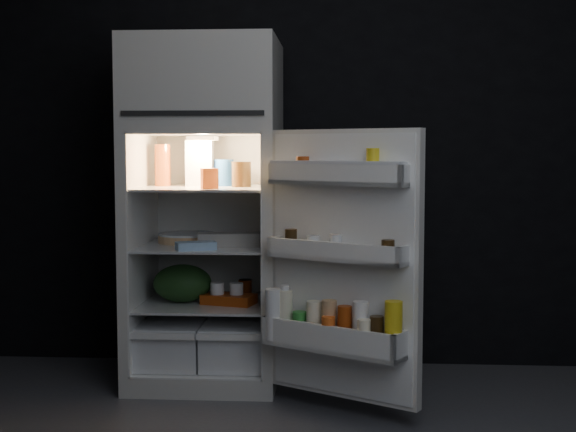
# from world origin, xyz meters

# --- Properties ---
(wall_back) EXTENTS (4.00, 0.00, 2.70)m
(wall_back) POSITION_xyz_m (0.00, 1.70, 1.35)
(wall_back) COLOR black
(wall_back) RESTS_ON ground
(wall_front) EXTENTS (4.00, 0.00, 2.70)m
(wall_front) POSITION_xyz_m (0.00, -1.70, 1.35)
(wall_front) COLOR black
(wall_front) RESTS_ON ground
(refrigerator) EXTENTS (0.76, 0.71, 1.78)m
(refrigerator) POSITION_xyz_m (-0.66, 1.32, 0.96)
(refrigerator) COLOR silver
(refrigerator) RESTS_ON ground
(fridge_door) EXTENTS (0.72, 0.53, 1.22)m
(fridge_door) POSITION_xyz_m (0.04, 0.75, 0.68)
(fridge_door) COLOR silver
(fridge_door) RESTS_ON ground
(milk_jug) EXTENTS (0.15, 0.15, 0.24)m
(milk_jug) POSITION_xyz_m (-0.71, 1.37, 1.15)
(milk_jug) COLOR white
(milk_jug) RESTS_ON refrigerator
(mayo_jar) EXTENTS (0.12, 0.12, 0.14)m
(mayo_jar) POSITION_xyz_m (-0.58, 1.38, 1.10)
(mayo_jar) COLOR #1E51A7
(mayo_jar) RESTS_ON refrigerator
(jam_jar) EXTENTS (0.13, 0.13, 0.13)m
(jam_jar) POSITION_xyz_m (-0.47, 1.27, 1.09)
(jam_jar) COLOR #301F0D
(jam_jar) RESTS_ON refrigerator
(amber_bottle) EXTENTS (0.08, 0.08, 0.22)m
(amber_bottle) POSITION_xyz_m (-0.90, 1.36, 1.14)
(amber_bottle) COLOR #B2501C
(amber_bottle) RESTS_ON refrigerator
(small_carton) EXTENTS (0.09, 0.08, 0.10)m
(small_carton) POSITION_xyz_m (-0.61, 1.09, 1.08)
(small_carton) COLOR orange
(small_carton) RESTS_ON refrigerator
(egg_carton) EXTENTS (0.34, 0.17, 0.07)m
(egg_carton) POSITION_xyz_m (-0.52, 1.19, 0.76)
(egg_carton) COLOR gray
(egg_carton) RESTS_ON refrigerator
(pie) EXTENTS (0.36, 0.36, 0.04)m
(pie) POSITION_xyz_m (-0.77, 1.36, 0.75)
(pie) COLOR tan
(pie) RESTS_ON refrigerator
(flat_package) EXTENTS (0.21, 0.16, 0.04)m
(flat_package) POSITION_xyz_m (-0.67, 1.05, 0.75)
(flat_package) COLOR #89AED4
(flat_package) RESTS_ON refrigerator
(wrapped_pkg) EXTENTS (0.16, 0.15, 0.05)m
(wrapped_pkg) POSITION_xyz_m (-0.47, 1.38, 0.75)
(wrapped_pkg) COLOR #FAF0CD
(wrapped_pkg) RESTS_ON refrigerator
(produce_bag) EXTENTS (0.34, 0.30, 0.20)m
(produce_bag) POSITION_xyz_m (-0.78, 1.25, 0.52)
(produce_bag) COLOR #193815
(produce_bag) RESTS_ON refrigerator
(yogurt_tray) EXTENTS (0.29, 0.21, 0.05)m
(yogurt_tray) POSITION_xyz_m (-0.53, 1.21, 0.45)
(yogurt_tray) COLOR #9B380D
(yogurt_tray) RESTS_ON refrigerator
(small_can_red) EXTENTS (0.08, 0.08, 0.09)m
(small_can_red) POSITION_xyz_m (-0.47, 1.43, 0.47)
(small_can_red) COLOR #9B380D
(small_can_red) RESTS_ON refrigerator
(small_can_silver) EXTENTS (0.09, 0.09, 0.09)m
(small_can_silver) POSITION_xyz_m (-0.47, 1.44, 0.47)
(small_can_silver) COLOR #B6B6BA
(small_can_silver) RESTS_ON refrigerator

